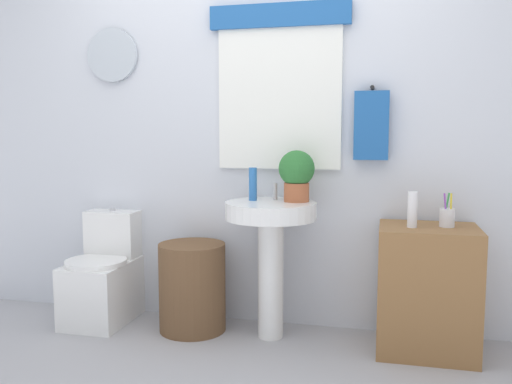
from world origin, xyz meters
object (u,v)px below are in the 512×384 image
Objects in this scene: toilet at (104,278)px; laundry_hamper at (192,287)px; wooden_cabinet at (427,289)px; toothbrush_cup at (447,217)px; lotion_bottle at (412,210)px; potted_plant at (297,173)px; soap_bottle at (253,184)px; pedestal_sink at (271,235)px.

laundry_hamper is (0.62, -0.03, -0.00)m from toilet.
toothbrush_cup is (0.09, 0.02, 0.40)m from wooden_cabinet.
wooden_cabinet is 3.61× the size of lotion_bottle.
laundry_hamper is 2.78× the size of lotion_bottle.
toilet is 2.39× the size of potted_plant.
toilet is 1.43m from potted_plant.
soap_bottle is at bearing -177.80° from potted_plant.
potted_plant is at bearing 171.25° from lotion_bottle.
toilet reaches higher than wooden_cabinet.
toothbrush_cup is at bearing -1.57° from soap_bottle.
soap_bottle reaches higher than pedestal_sink.
pedestal_sink is at bearing -156.80° from potted_plant.
laundry_hamper is at bearing 178.21° from lotion_bottle.
pedestal_sink is 4.14× the size of soap_bottle.
potted_plant is at bearing 175.38° from wooden_cabinet.
toothbrush_cup is at bearing 12.15° from wooden_cabinet.
lotion_bottle is at bearing -5.65° from soap_bottle.
toilet is 1.99m from wooden_cabinet.
soap_bottle is 0.92m from lotion_bottle.
soap_bottle is 0.27m from potted_plant.
toothbrush_cup is at bearing 0.78° from laundry_hamper.
toilet is at bearing -178.93° from soap_bottle.
lotion_bottle is (0.65, -0.10, -0.18)m from potted_plant.
soap_bottle is at bearing 157.38° from pedestal_sink.
lotion_bottle is (0.79, -0.04, 0.18)m from pedestal_sink.
pedestal_sink reaches higher than toilet.
laundry_hamper is 0.95m from potted_plant.
toilet is 1.33× the size of laundry_hamper.
toilet is 1.16m from pedestal_sink.
wooden_cabinet is (1.99, -0.03, 0.08)m from toilet.
wooden_cabinet is at bearing -167.85° from toothbrush_cup.
laundry_hamper is at bearing 180.00° from pedestal_sink.
laundry_hamper is 0.77× the size of wooden_cabinet.
lotion_bottle reaches higher than pedestal_sink.
lotion_bottle is at bearing -2.16° from toilet.
wooden_cabinet is at bearing 23.39° from lotion_bottle.
pedestal_sink is at bearing -1.63° from toilet.
pedestal_sink is 0.32m from soap_bottle.
pedestal_sink is (1.11, -0.03, 0.34)m from toilet.
toilet is at bearing 177.84° from lotion_bottle.
toilet is 3.66× the size of soap_bottle.
toothbrush_cup reaches higher than laundry_hamper.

